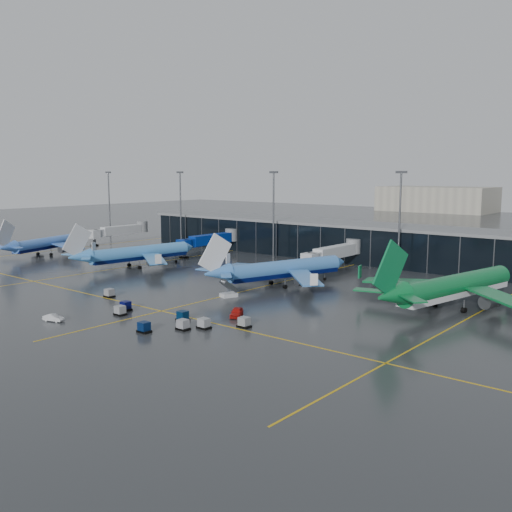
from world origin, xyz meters
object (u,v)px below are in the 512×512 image
Objects in this scene: baggage_carts at (162,315)px; airliner_klm_near at (285,259)px; airliner_aer_lingus at (457,272)px; mobile_airstair at (229,293)px; service_van_red at (237,312)px; airliner_klm_west at (48,236)px; airliner_arkefly at (140,245)px; service_van_white at (54,318)px.

airliner_klm_near is at bearing 92.29° from baggage_carts.
airliner_aer_lingus is (37.32, 3.36, 0.70)m from airliner_klm_near.
baggage_carts is at bearing -62.08° from mobile_airstair.
airliner_aer_lingus reaches higher than service_van_red.
airliner_aer_lingus is at bearing 22.15° from airliner_klm_near.
airliner_klm_near is 37.74m from baggage_carts.
airliner_klm_west is at bearing -163.86° from airliner_aer_lingus.
airliner_klm_near is at bearing -163.91° from airliner_aer_lingus.
airliner_arkefly reaches higher than service_van_red.
airliner_klm_near is 17.60m from mobile_airstair.
airliner_arkefly reaches higher than baggage_carts.
airliner_klm_near is (45.12, 4.43, 0.03)m from airliner_arkefly.
service_van_white is at bearing -166.87° from service_van_red.
airliner_arkefly reaches higher than airliner_klm_west.
airliner_arkefly is 60.37m from service_van_red.
airliner_arkefly is 56.82m from service_van_white.
airliner_klm_west is 91.93m from baggage_carts.
airliner_klm_near reaches higher than mobile_airstair.
mobile_airstair is 34.74m from service_van_white.
airliner_aer_lingus reaches higher than baggage_carts.
airliner_arkefly reaches higher than service_van_white.
baggage_carts is (46.61, -32.91, -5.26)m from airliner_arkefly.
service_van_white is (-48.95, -53.36, -6.14)m from airliner_aer_lingus.
airliner_aer_lingus is at bearing -13.29° from airliner_klm_west.
airliner_klm_west reaches higher than service_van_red.
baggage_carts is 20.90m from mobile_airstair.
baggage_carts reaches higher than service_van_red.
baggage_carts is 18.24m from service_van_white.
airliner_arkefly is at bearing -163.65° from airliner_aer_lingus.
baggage_carts is at bearing -120.41° from airliner_aer_lingus.
service_van_white is at bearing -121.58° from airliner_aer_lingus.
airliner_klm_near is at bearing -32.38° from service_van_white.
airliner_klm_near reaches higher than service_van_red.
airliner_klm_west is 0.95× the size of airliner_arkefly.
airliner_klm_near reaches higher than airliner_arkefly.
service_van_white is at bearing -86.08° from airliner_klm_near.
mobile_airstair is (-1.77, -16.69, -5.28)m from airliner_klm_near.
airliner_klm_near is 10.53× the size of mobile_airstair.
service_van_red is at bearing -52.64° from airliner_klm_near.
airliner_klm_west is at bearing -157.78° from airliner_klm_near.
mobile_airstair is at bearing -35.77° from service_van_white.
mobile_airstair is at bearing -141.90° from airliner_aer_lingus.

